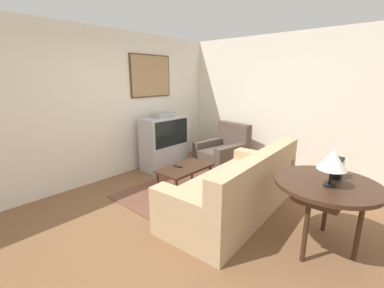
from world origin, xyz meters
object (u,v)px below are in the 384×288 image
(couch, at_px, (237,191))
(console_table, at_px, (327,188))
(armchair, at_px, (223,153))
(tv, at_px, (164,142))
(table_lamp, at_px, (333,160))
(coffee_table, at_px, (185,169))
(mantel_clock, at_px, (338,168))

(couch, relative_size, console_table, 2.16)
(armchair, xyz_separation_m, console_table, (-1.58, -2.42, 0.44))
(tv, height_order, table_lamp, table_lamp)
(couch, distance_m, table_lamp, 1.39)
(coffee_table, bearing_deg, couch, -93.46)
(tv, xyz_separation_m, armchair, (0.93, -0.86, -0.28))
(console_table, bearing_deg, couch, 87.57)
(table_lamp, bearing_deg, mantel_clock, -0.26)
(armchair, height_order, coffee_table, armchair)
(console_table, height_order, mantel_clock, mantel_clock)
(couch, distance_m, console_table, 1.20)
(console_table, bearing_deg, coffee_table, 87.07)
(console_table, relative_size, mantel_clock, 4.58)
(armchair, bearing_deg, mantel_clock, -20.33)
(tv, relative_size, couch, 0.50)
(couch, xyz_separation_m, armchair, (1.53, 1.29, -0.04))
(coffee_table, xyz_separation_m, console_table, (-0.11, -2.19, 0.35))
(tv, xyz_separation_m, coffee_table, (-0.54, -1.09, -0.19))
(couch, height_order, armchair, couch)
(tv, xyz_separation_m, couch, (-0.61, -2.15, -0.24))
(console_table, distance_m, table_lamp, 0.37)
(couch, height_order, coffee_table, couch)
(couch, bearing_deg, coffee_table, -96.74)
(table_lamp, bearing_deg, couch, 82.57)
(couch, xyz_separation_m, mantel_clock, (0.14, -1.17, 0.58))
(coffee_table, relative_size, table_lamp, 2.42)
(mantel_clock, bearing_deg, armchair, 60.39)
(couch, height_order, table_lamp, table_lamp)
(console_table, bearing_deg, tv, 78.72)
(coffee_table, relative_size, console_table, 0.87)
(tv, xyz_separation_m, console_table, (-0.65, -3.28, 0.16))
(mantel_clock, bearing_deg, console_table, 167.63)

